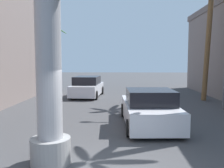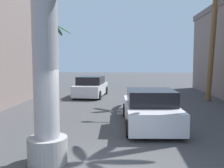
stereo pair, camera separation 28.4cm
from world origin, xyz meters
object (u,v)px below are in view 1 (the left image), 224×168
at_px(car_lead, 149,109).
at_px(car_far, 87,87).
at_px(palm_tree_mid_right, 210,11).
at_px(palm_tree_far_left, 48,49).
at_px(street_lamp, 219,31).

distance_m(car_lead, car_far, 9.35).
xyz_separation_m(car_lead, palm_tree_mid_right, (4.83, 6.93, 5.41)).
bearing_deg(car_far, palm_tree_far_left, 134.16).
distance_m(car_lead, palm_tree_far_left, 15.40).
height_order(street_lamp, car_far, street_lamp).
xyz_separation_m(car_lead, palm_tree_far_left, (-7.89, 12.84, 3.19)).
height_order(street_lamp, car_lead, street_lamp).
relative_size(palm_tree_far_left, palm_tree_mid_right, 0.65).
height_order(car_far, palm_tree_far_left, palm_tree_far_left).
bearing_deg(car_lead, car_far, 113.57).
bearing_deg(palm_tree_mid_right, palm_tree_far_left, 155.09).
bearing_deg(car_far, street_lamp, -33.04).
distance_m(palm_tree_far_left, palm_tree_mid_right, 14.20).
height_order(car_lead, palm_tree_mid_right, palm_tree_mid_right).
distance_m(car_far, palm_tree_far_left, 6.74).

